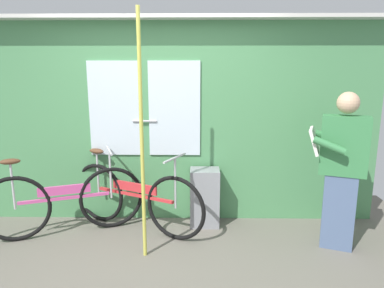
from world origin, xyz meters
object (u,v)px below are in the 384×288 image
(passenger_reading_newspaper, at_px, (341,168))
(trash_bin_by_wall, at_px, (205,197))
(bicycle_leaning_behind, at_px, (134,198))
(bicycle_near_door, at_px, (65,201))
(handrail_pole, at_px, (142,139))

(passenger_reading_newspaper, height_order, trash_bin_by_wall, passenger_reading_newspaper)
(trash_bin_by_wall, bearing_deg, bicycle_leaning_behind, -170.47)
(bicycle_near_door, bearing_deg, passenger_reading_newspaper, -25.20)
(bicycle_leaning_behind, distance_m, trash_bin_by_wall, 0.82)
(bicycle_near_door, xyz_separation_m, passenger_reading_newspaper, (2.91, -0.24, 0.46))
(bicycle_near_door, relative_size, bicycle_leaning_behind, 1.01)
(passenger_reading_newspaper, bearing_deg, trash_bin_by_wall, -0.36)
(bicycle_near_door, distance_m, trash_bin_by_wall, 1.58)
(bicycle_leaning_behind, distance_m, handrail_pole, 1.01)
(bicycle_near_door, relative_size, passenger_reading_newspaper, 1.02)
(passenger_reading_newspaper, relative_size, trash_bin_by_wall, 2.36)
(trash_bin_by_wall, relative_size, handrail_pole, 0.29)
(bicycle_near_door, distance_m, bicycle_leaning_behind, 0.76)
(passenger_reading_newspaper, xyz_separation_m, handrail_pole, (-1.96, -0.21, 0.33))
(passenger_reading_newspaper, distance_m, handrail_pole, 2.00)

